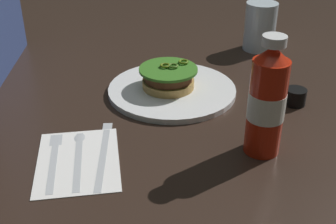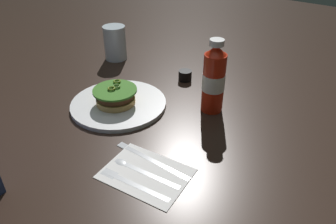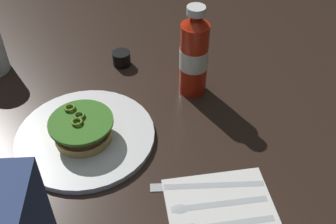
# 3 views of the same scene
# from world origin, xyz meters

# --- Properties ---
(ground_plane) EXTENTS (3.00, 3.00, 0.00)m
(ground_plane) POSITION_xyz_m (0.00, 0.00, 0.00)
(ground_plane) COLOR #2E2019
(dinner_plate) EXTENTS (0.28, 0.28, 0.01)m
(dinner_plate) POSITION_xyz_m (-0.03, 0.08, 0.01)
(dinner_plate) COLOR white
(dinner_plate) RESTS_ON ground_plane
(burger_sandwich) EXTENTS (0.13, 0.13, 0.05)m
(burger_sandwich) POSITION_xyz_m (-0.02, 0.09, 0.04)
(burger_sandwich) COLOR tan
(burger_sandwich) RESTS_ON dinner_plate
(ketchup_bottle) EXTENTS (0.06, 0.06, 0.21)m
(ketchup_bottle) POSITION_xyz_m (-0.26, -0.07, 0.10)
(ketchup_bottle) COLOR red
(ketchup_bottle) RESTS_ON ground_plane
(water_glass) EXTENTS (0.08, 0.08, 0.13)m
(water_glass) POSITION_xyz_m (0.23, -0.18, 0.06)
(water_glass) COLOR silver
(water_glass) RESTS_ON ground_plane
(condiment_cup) EXTENTS (0.05, 0.05, 0.03)m
(condiment_cup) POSITION_xyz_m (-0.09, -0.18, 0.02)
(condiment_cup) COLOR black
(condiment_cup) RESTS_ON ground_plane
(napkin) EXTENTS (0.20, 0.16, 0.00)m
(napkin) POSITION_xyz_m (-0.28, 0.25, 0.00)
(napkin) COLOR white
(napkin) RESTS_ON ground_plane
(butter_knife) EXTENTS (0.21, 0.02, 0.00)m
(butter_knife) POSITION_xyz_m (-0.25, 0.21, 0.00)
(butter_knife) COLOR silver
(butter_knife) RESTS_ON napkin
(spoon_utensil) EXTENTS (0.18, 0.03, 0.00)m
(spoon_utensil) POSITION_xyz_m (-0.25, 0.26, 0.00)
(spoon_utensil) COLOR silver
(spoon_utensil) RESTS_ON napkin
(fork_utensil) EXTENTS (0.17, 0.03, 0.00)m
(fork_utensil) POSITION_xyz_m (-0.26, 0.30, 0.00)
(fork_utensil) COLOR silver
(fork_utensil) RESTS_ON napkin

